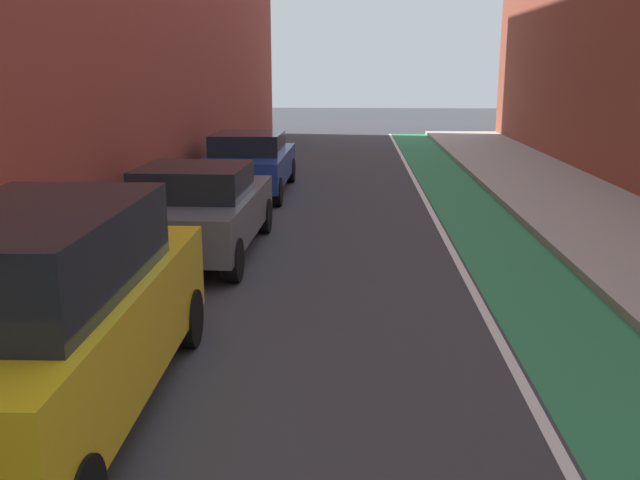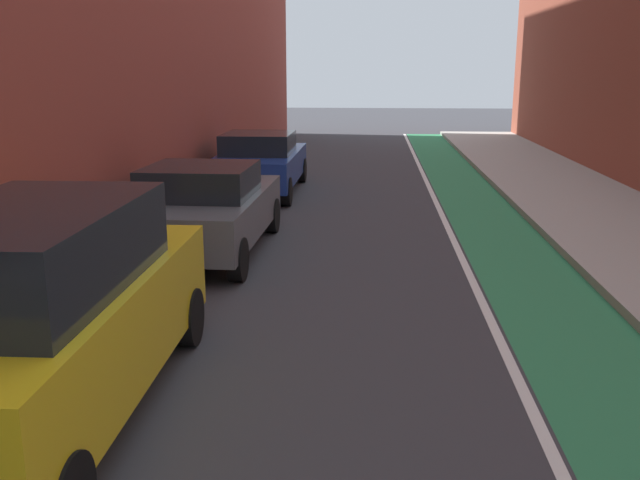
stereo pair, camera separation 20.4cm
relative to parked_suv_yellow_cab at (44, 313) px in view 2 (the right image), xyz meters
The scene contains 7 objects.
ground_plane 6.58m from the parked_suv_yellow_cab, 67.43° to the left, with size 90.10×90.10×0.00m, color #38383D.
bike_lane_paint 9.62m from the parked_suv_yellow_cab, 56.77° to the left, with size 1.60×40.96×0.00m, color #2D8451.
lane_divider_stripe 9.17m from the parked_suv_yellow_cab, 61.51° to the left, with size 0.12×40.96×0.00m, color white.
sidewalk_right 11.16m from the parked_suv_yellow_cab, 46.07° to the left, with size 3.34×40.96×0.14m, color #A8A59E.
parked_suv_yellow_cab is the anchor object (origin of this frame).
parked_sedan_gray 5.86m from the parked_suv_yellow_cab, 90.02° to the left, with size 2.07×4.32×1.53m.
parked_sedan_blue 11.82m from the parked_suv_yellow_cab, 90.01° to the left, with size 1.96×4.58×1.53m.
Camera 2 is at (0.33, 4.95, 3.08)m, focal length 39.12 mm.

